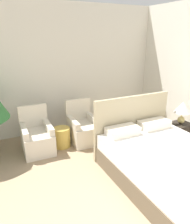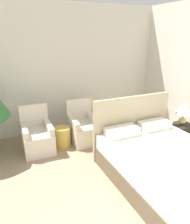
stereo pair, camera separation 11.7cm
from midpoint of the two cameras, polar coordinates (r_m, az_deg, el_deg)
name	(u,v)px [view 1 (the left image)]	position (r m, az deg, el deg)	size (l,w,h in m)	color
wall_back	(58,70)	(5.16, -10.37, 10.70)	(10.00, 0.06, 2.90)	silver
bed	(168,164)	(3.68, 17.74, -12.89)	(1.60, 2.19, 1.16)	brown
armchair_near_window_left	(37,139)	(4.53, -15.56, -6.73)	(0.59, 0.73, 0.88)	beige
armchair_near_window_right	(83,130)	(4.77, -3.83, -4.63)	(0.59, 0.73, 0.88)	beige
nightstand	(179,134)	(4.88, 20.51, -5.51)	(0.42, 0.37, 0.50)	black
table_lamp	(183,109)	(4.70, 21.26, 0.81)	(0.34, 0.34, 0.46)	tan
side_table	(62,137)	(4.62, -9.36, -6.53)	(0.34, 0.34, 0.41)	gold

